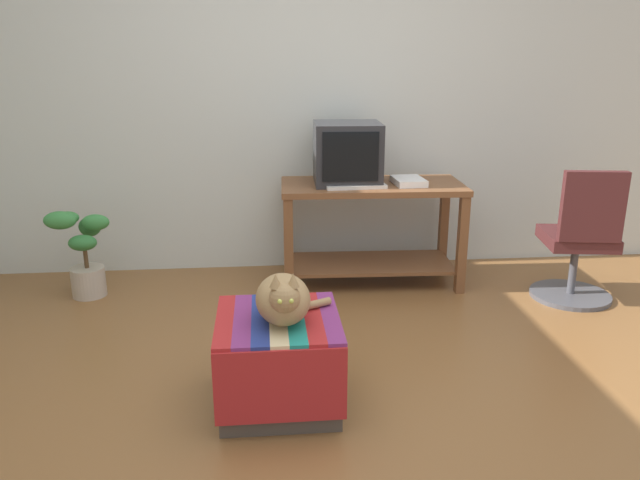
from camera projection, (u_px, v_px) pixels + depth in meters
ground_plane at (339, 407)px, 2.86m from camera, size 14.00×14.00×0.00m
back_wall at (306, 91)px, 4.43m from camera, size 8.00×0.10×2.60m
desk at (371, 216)px, 4.28m from camera, size 1.26×0.62×0.71m
tv_monitor at (347, 154)px, 4.17m from camera, size 0.46×0.45×0.41m
keyboard at (355, 186)px, 4.08m from camera, size 0.41×0.17×0.02m
book at (409, 181)px, 4.18m from camera, size 0.21×0.27×0.04m
ottoman_with_blanket at (279, 361)px, 2.83m from camera, size 0.56×0.58×0.43m
cat at (284, 299)px, 2.69m from camera, size 0.36×0.37×0.27m
potted_plant at (83, 254)px, 4.07m from camera, size 0.40×0.30×0.60m
office_chair at (580, 245)px, 3.97m from camera, size 0.52×0.52×0.89m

